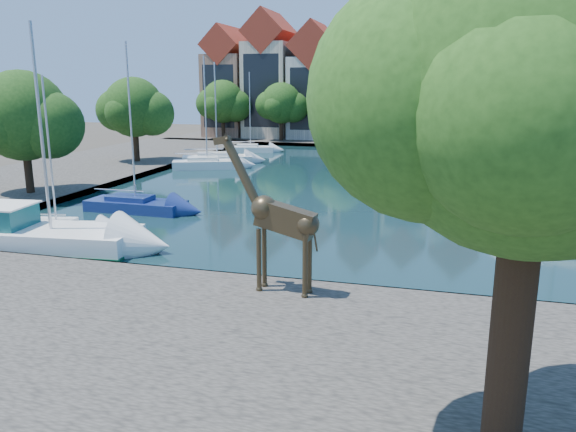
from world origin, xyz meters
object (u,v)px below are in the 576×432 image
(plane_tree, at_px, (542,94))
(sailboat_right_a, at_px, (558,228))
(sailboat_left_a, at_px, (57,228))
(motorsailer, at_px, (20,231))
(giraffe_statue, at_px, (277,218))

(plane_tree, relative_size, sailboat_right_a, 1.08)
(plane_tree, distance_m, sailboat_left_a, 25.29)
(plane_tree, bearing_deg, sailboat_right_a, 77.11)
(motorsailer, bearing_deg, plane_tree, -27.60)
(giraffe_statue, relative_size, motorsailer, 0.51)
(sailboat_left_a, bearing_deg, sailboat_right_a, 13.88)
(plane_tree, bearing_deg, giraffe_statue, 133.08)
(giraffe_statue, height_order, sailboat_left_a, sailboat_left_a)
(motorsailer, xyz_separation_m, sailboat_left_a, (0.48, 2.04, -0.31))
(giraffe_statue, height_order, motorsailer, motorsailer)
(motorsailer, relative_size, sailboat_left_a, 1.35)
(motorsailer, relative_size, sailboat_right_a, 1.11)
(sailboat_right_a, bearing_deg, sailboat_left_a, -166.12)
(motorsailer, bearing_deg, giraffe_statue, -13.82)
(giraffe_statue, bearing_deg, sailboat_left_a, 157.88)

